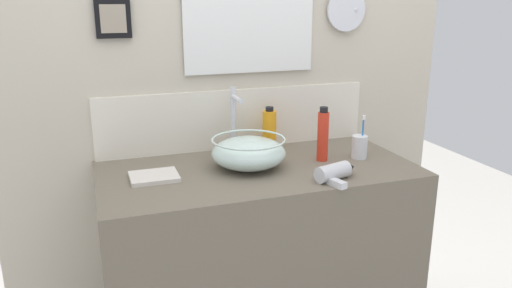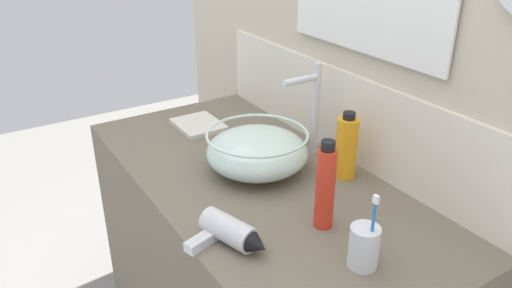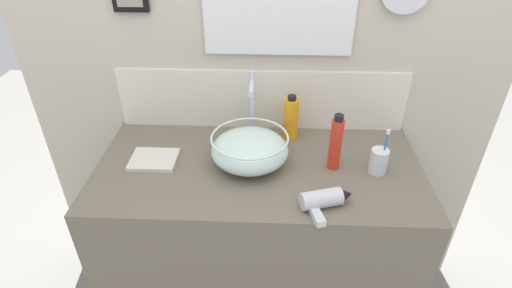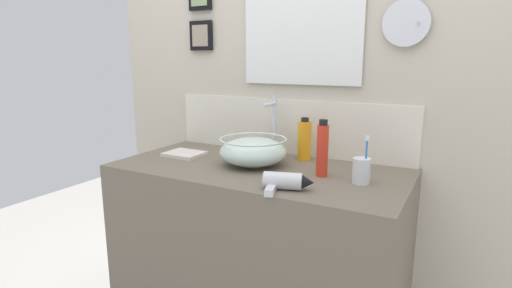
# 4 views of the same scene
# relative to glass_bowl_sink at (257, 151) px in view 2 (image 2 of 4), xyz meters

# --- Properties ---
(back_panel) EXTENTS (2.02, 0.09, 2.31)m
(back_panel) POSITION_rel_glass_bowl_sink_xyz_m (0.03, 0.31, 0.17)
(back_panel) COLOR beige
(back_panel) RESTS_ON ground
(glass_bowl_sink) EXTENTS (0.29, 0.29, 0.12)m
(glass_bowl_sink) POSITION_rel_glass_bowl_sink_xyz_m (0.00, 0.00, 0.00)
(glass_bowl_sink) COLOR silver
(glass_bowl_sink) RESTS_ON vanity_counter
(faucet) EXTENTS (0.02, 0.13, 0.29)m
(faucet) POSITION_rel_glass_bowl_sink_xyz_m (0.00, 0.19, 0.10)
(faucet) COLOR silver
(faucet) RESTS_ON vanity_counter
(hair_drier) EXTENTS (0.19, 0.16, 0.06)m
(hair_drier) POSITION_rel_glass_bowl_sink_xyz_m (0.26, -0.23, -0.03)
(hair_drier) COLOR silver
(hair_drier) RESTS_ON vanity_counter
(toothbrush_cup) EXTENTS (0.06, 0.06, 0.18)m
(toothbrush_cup) POSITION_rel_glass_bowl_sink_xyz_m (0.48, -0.03, -0.01)
(toothbrush_cup) COLOR silver
(toothbrush_cup) RESTS_ON vanity_counter
(spray_bottle) EXTENTS (0.05, 0.05, 0.22)m
(spray_bottle) POSITION_rel_glass_bowl_sink_xyz_m (0.31, -0.01, 0.04)
(spray_bottle) COLOR red
(spray_bottle) RESTS_ON vanity_counter
(shampoo_bottle) EXTENTS (0.06, 0.06, 0.19)m
(shampoo_bottle) POSITION_rel_glass_bowl_sink_xyz_m (0.16, 0.19, 0.03)
(shampoo_bottle) COLOR orange
(shampoo_bottle) RESTS_ON vanity_counter
(hand_towel) EXTENTS (0.18, 0.14, 0.02)m
(hand_towel) POSITION_rel_glass_bowl_sink_xyz_m (-0.37, -0.01, -0.05)
(hand_towel) COLOR silver
(hand_towel) RESTS_ON vanity_counter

